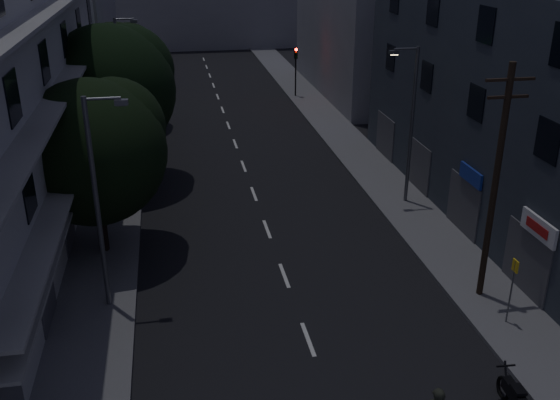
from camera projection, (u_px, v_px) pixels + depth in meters
name	position (u px, v px, depth m)	size (l,w,h in m)	color
ground	(243.00, 163.00, 38.58)	(160.00, 160.00, 0.00)	black
sidewalk_left	(118.00, 170.00, 37.31)	(3.00, 90.00, 0.15)	#565659
sidewalk_right	(359.00, 155.00, 39.78)	(3.00, 90.00, 0.15)	#565659
lane_markings	(232.00, 134.00, 44.23)	(0.15, 60.50, 0.01)	beige
building_right	(530.00, 114.00, 28.43)	(6.19, 28.00, 11.00)	#2A3039
building_far_right	(355.00, 17.00, 53.38)	(6.00, 20.00, 13.00)	slate
building_far_end	(197.00, 5.00, 77.33)	(24.00, 8.00, 10.00)	slate
tree_near	(94.00, 147.00, 25.96)	(6.19, 6.19, 7.63)	black
tree_mid	(110.00, 86.00, 33.36)	(7.08, 7.08, 8.71)	black
tree_far	(117.00, 62.00, 43.61)	(6.00, 6.00, 7.42)	black
traffic_signal_far_right	(296.00, 62.00, 52.92)	(0.28, 0.37, 4.10)	black
traffic_signal_far_left	(140.00, 66.00, 51.16)	(0.28, 0.37, 4.10)	black
street_lamp_left_near	(99.00, 195.00, 21.96)	(1.51, 0.25, 8.00)	slate
street_lamp_right	(410.00, 119.00, 31.09)	(1.51, 0.25, 8.00)	#525459
street_lamp_left_far	(122.00, 73.00, 41.35)	(1.51, 0.25, 8.00)	slate
utility_pole	(496.00, 181.00, 22.50)	(1.80, 0.24, 9.00)	black
bus_stop_sign	(513.00, 280.00, 21.88)	(0.06, 0.35, 2.52)	#595B60
motorcycle	(514.00, 397.00, 18.34)	(0.59, 2.04, 1.31)	black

